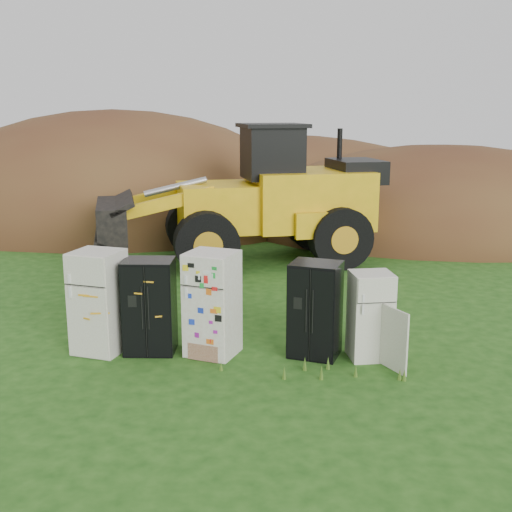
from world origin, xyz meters
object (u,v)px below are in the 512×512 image
Objects in this scene: fridge_leftmost at (99,302)px; wheel_loader at (238,195)px; fridge_black_side at (150,306)px; fridge_black_right at (315,309)px; fridge_sticker at (212,304)px; fridge_open_door at (370,316)px.

fridge_leftmost is 0.23× the size of wheel_loader.
fridge_black_right is (2.98, 0.02, -0.00)m from fridge_black_side.
fridge_leftmost is 0.92m from fridge_black_side.
wheel_loader is at bearing 79.90° from fridge_black_side.
fridge_leftmost is 2.06m from fridge_sticker.
fridge_black_side is 1.15m from fridge_sticker.
wheel_loader is (1.85, 7.07, 1.02)m from fridge_leftmost.
fridge_sticker is at bearing 169.18° from fridge_open_door.
fridge_sticker is at bearing -4.49° from fridge_black_side.
fridge_black_side is (0.91, 0.05, -0.08)m from fridge_leftmost.
fridge_open_door is (3.94, -0.03, -0.08)m from fridge_black_side.
fridge_sticker is 2.80m from fridge_open_door.
fridge_sticker reaches higher than fridge_black_right.
wheel_loader is (-0.21, 7.06, 1.02)m from fridge_sticker.
fridge_sticker reaches higher than fridge_open_door.
fridge_leftmost is 1.20× the size of fridge_open_door.
fridge_sticker is (1.15, -0.04, 0.08)m from fridge_black_side.
wheel_loader is (-2.04, 7.00, 1.11)m from fridge_black_right.
fridge_sticker is 1.83m from fridge_black_right.
fridge_leftmost is at bearing -120.92° from wheel_loader.
wheel_loader reaches higher than fridge_black_right.
fridge_black_right is 1.10× the size of fridge_open_door.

